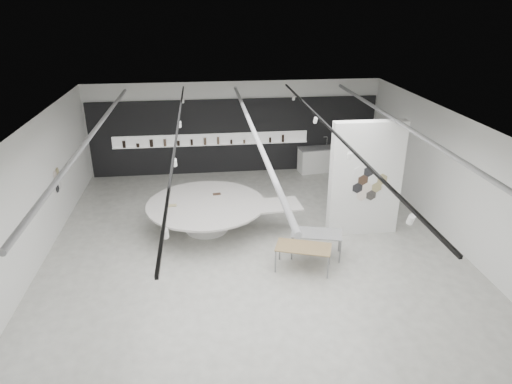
{
  "coord_description": "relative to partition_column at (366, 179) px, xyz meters",
  "views": [
    {
      "loc": [
        -1.35,
        -11.37,
        6.91
      ],
      "look_at": [
        0.17,
        1.2,
        1.46
      ],
      "focal_mm": 32.0,
      "sensor_mm": 36.0,
      "label": 1
    }
  ],
  "objects": [
    {
      "name": "partition_column",
      "position": [
        0.0,
        0.0,
        0.0
      ],
      "size": [
        2.2,
        0.38,
        3.6
      ],
      "color": "white",
      "rests_on": "ground"
    },
    {
      "name": "room",
      "position": [
        -3.59,
        -1.0,
        0.27
      ],
      "size": [
        12.02,
        14.02,
        3.82
      ],
      "color": "beige",
      "rests_on": "ground"
    },
    {
      "name": "display_island",
      "position": [
        -4.77,
        0.71,
        -1.18
      ],
      "size": [
        4.95,
        3.98,
        0.95
      ],
      "rotation": [
        0.0,
        0.0,
        0.07
      ],
      "color": "white",
      "rests_on": "ground"
    },
    {
      "name": "sample_table_stone",
      "position": [
        -1.77,
        -1.24,
        -1.13
      ],
      "size": [
        1.56,
        1.05,
        0.73
      ],
      "rotation": [
        0.0,
        0.0,
        -0.26
      ],
      "color": "gray",
      "rests_on": "ground"
    },
    {
      "name": "kitchen_counter",
      "position": [
        0.06,
        5.54,
        -1.27
      ],
      "size": [
        1.93,
        0.95,
        1.46
      ],
      "rotation": [
        0.0,
        0.0,
        0.13
      ],
      "color": "white",
      "rests_on": "ground"
    },
    {
      "name": "back_wall_display",
      "position": [
        -3.58,
        5.94,
        -0.26
      ],
      "size": [
        11.8,
        0.27,
        3.1
      ],
      "color": "black",
      "rests_on": "ground"
    },
    {
      "name": "sample_table_wood",
      "position": [
        -2.29,
        -1.89,
        -1.16
      ],
      "size": [
        1.64,
        1.18,
        0.69
      ],
      "rotation": [
        0.0,
        0.0,
        -0.33
      ],
      "color": "olive",
      "rests_on": "ground"
    }
  ]
}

